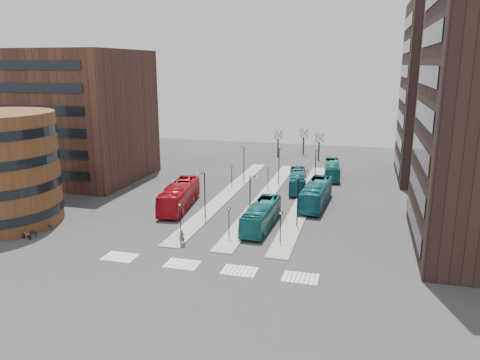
% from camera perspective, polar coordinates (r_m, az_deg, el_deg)
% --- Properties ---
extents(ground, '(160.00, 160.00, 0.00)m').
position_cam_1_polar(ground, '(44.67, -7.81, -12.27)').
color(ground, '#2D2D30').
rests_on(ground, ground).
extents(island_left, '(2.50, 45.00, 0.15)m').
position_cam_1_polar(island_left, '(72.42, -1.58, -1.74)').
color(island_left, gray).
rests_on(island_left, ground).
extents(island_mid, '(2.50, 45.00, 0.15)m').
position_cam_1_polar(island_mid, '(70.99, 3.07, -2.08)').
color(island_mid, gray).
rests_on(island_mid, ground).
extents(island_right, '(2.50, 45.00, 0.15)m').
position_cam_1_polar(island_right, '(70.05, 7.87, -2.41)').
color(island_right, gray).
rests_on(island_right, ground).
extents(suitcase, '(0.49, 0.41, 0.55)m').
position_cam_1_polar(suitcase, '(52.49, -6.97, -7.82)').
color(suitcase, navy).
rests_on(suitcase, ground).
extents(red_bus, '(4.44, 12.86, 3.51)m').
position_cam_1_polar(red_bus, '(65.90, -7.40, -1.93)').
color(red_bus, '#A60C19').
rests_on(red_bus, ground).
extents(teal_bus_a, '(2.96, 11.19, 3.10)m').
position_cam_1_polar(teal_bus_a, '(57.70, 2.61, -4.35)').
color(teal_bus_a, '#135F60').
rests_on(teal_bus_a, ground).
extents(teal_bus_b, '(3.95, 10.94, 2.98)m').
position_cam_1_polar(teal_bus_b, '(75.41, 7.00, -0.09)').
color(teal_bus_b, '#12565D').
rests_on(teal_bus_b, ground).
extents(teal_bus_c, '(3.63, 12.49, 3.44)m').
position_cam_1_polar(teal_bus_c, '(67.29, 9.24, -1.69)').
color(teal_bus_c, '#166070').
rests_on(teal_bus_c, ground).
extents(teal_bus_d, '(3.41, 10.71, 2.93)m').
position_cam_1_polar(teal_bus_d, '(84.27, 11.16, 1.22)').
color(teal_bus_d, '#15666B').
rests_on(teal_bus_d, ground).
extents(traveller, '(0.76, 0.67, 1.75)m').
position_cam_1_polar(traveller, '(52.90, -7.08, -6.95)').
color(traveller, '#4E492F').
rests_on(traveller, ground).
extents(commuter_a, '(1.05, 0.91, 1.85)m').
position_cam_1_polar(commuter_a, '(62.83, -7.98, -3.53)').
color(commuter_a, black).
rests_on(commuter_a, ground).
extents(commuter_b, '(0.62, 0.98, 1.56)m').
position_cam_1_polar(commuter_b, '(58.38, 0.39, -4.91)').
color(commuter_b, black).
rests_on(commuter_b, ground).
extents(commuter_c, '(0.79, 1.20, 1.73)m').
position_cam_1_polar(commuter_c, '(57.21, 1.46, -5.22)').
color(commuter_c, black).
rests_on(commuter_c, ground).
extents(bicycle_near, '(1.80, 1.09, 0.89)m').
position_cam_1_polar(bicycle_near, '(60.35, -24.02, -5.86)').
color(bicycle_near, gray).
rests_on(bicycle_near, ground).
extents(bicycle_mid, '(1.62, 0.71, 0.94)m').
position_cam_1_polar(bicycle_mid, '(59.65, -24.60, -6.12)').
color(bicycle_mid, gray).
rests_on(bicycle_mid, ground).
extents(bicycle_far, '(1.87, 0.69, 0.97)m').
position_cam_1_polar(bicycle_far, '(62.11, -22.64, -5.14)').
color(bicycle_far, gray).
rests_on(bicycle_far, ground).
extents(crosswalk_stripes, '(22.35, 2.40, 0.01)m').
position_cam_1_polar(crosswalk_stripes, '(47.46, -3.93, -10.53)').
color(crosswalk_stripes, silver).
rests_on(crosswalk_stripes, ground).
extents(office_block, '(25.00, 20.12, 22.00)m').
position_cam_1_polar(office_block, '(87.10, -20.28, 7.39)').
color(office_block, '#43281F').
rests_on(office_block, ground).
extents(tower_far, '(20.12, 20.00, 30.00)m').
position_cam_1_polar(tower_far, '(88.36, 25.81, 9.57)').
color(tower_far, black).
rests_on(tower_far, ground).
extents(sign_poles, '(12.45, 22.12, 3.65)m').
position_cam_1_polar(sign_poles, '(63.87, 1.43, -1.72)').
color(sign_poles, black).
rests_on(sign_poles, ground).
extents(lamp_posts, '(14.04, 20.24, 6.12)m').
position_cam_1_polar(lamp_posts, '(68.08, 3.28, 0.27)').
color(lamp_posts, black).
rests_on(lamp_posts, ground).
extents(bare_trees, '(10.97, 8.14, 5.90)m').
position_cam_1_polar(bare_trees, '(101.76, 7.32, 4.26)').
color(bare_trees, black).
rests_on(bare_trees, ground).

